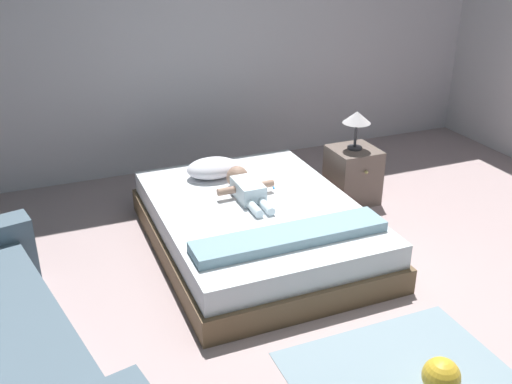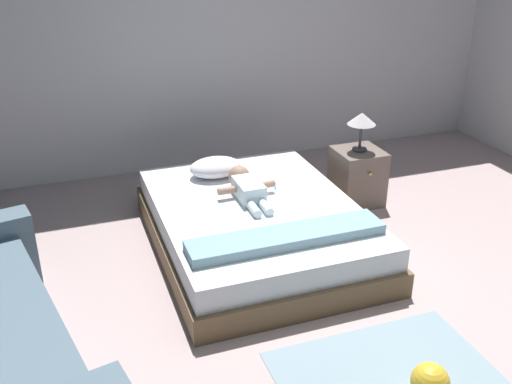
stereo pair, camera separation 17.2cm
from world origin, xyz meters
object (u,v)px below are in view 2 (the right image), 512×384
at_px(baby, 246,187).
at_px(toothbrush, 274,185).
at_px(nightstand, 357,177).
at_px(toy_ball, 430,382).
at_px(bed, 256,226).
at_px(pillow, 216,167).
at_px(lamp, 362,120).

relative_size(baby, toothbrush, 4.49).
distance_m(nightstand, toy_ball, 2.37).
bearing_deg(baby, toothbrush, 20.27).
distance_m(bed, pillow, 0.68).
xyz_separation_m(bed, nightstand, (1.10, 0.44, 0.07)).
height_order(pillow, toy_ball, pillow).
relative_size(pillow, nightstand, 0.88).
bearing_deg(toy_ball, lamp, 70.59).
distance_m(pillow, lamp, 1.29).
height_order(nightstand, lamp, lamp).
xyz_separation_m(pillow, toothbrush, (0.39, -0.34, -0.07)).
bearing_deg(bed, lamp, 21.63).
relative_size(baby, toy_ball, 3.24).
relative_size(bed, nightstand, 4.07).
height_order(pillow, baby, baby).
height_order(baby, nightstand, baby).
xyz_separation_m(pillow, nightstand, (1.23, -0.18, -0.19)).
distance_m(baby, toothbrush, 0.29).
xyz_separation_m(baby, toothbrush, (0.27, 0.10, -0.06)).
relative_size(pillow, toothbrush, 2.96).
height_order(bed, toothbrush, toothbrush).
bearing_deg(nightstand, baby, -166.64).
distance_m(bed, lamp, 1.32).
bearing_deg(nightstand, lamp, 90.00).
xyz_separation_m(bed, lamp, (1.10, 0.44, 0.58)).
bearing_deg(pillow, lamp, -8.08).
xyz_separation_m(bed, baby, (-0.02, 0.17, 0.25)).
relative_size(baby, lamp, 1.95).
xyz_separation_m(baby, toy_ball, (0.33, -1.97, -0.32)).
relative_size(toothbrush, nightstand, 0.30).
height_order(bed, toy_ball, bed).
distance_m(baby, toy_ball, 2.02).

